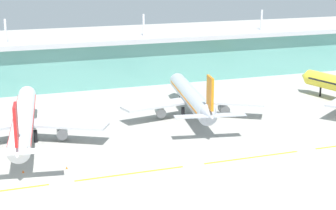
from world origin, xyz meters
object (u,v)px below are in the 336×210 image
object	(u,v)px
airliner_near_middle	(23,120)
safety_cone_left_wingtip	(67,168)
safety_cone_nose_front	(23,171)
airliner_center	(192,98)

from	to	relation	value
airliner_near_middle	safety_cone_left_wingtip	world-z (taller)	airliner_near_middle
airliner_near_middle	safety_cone_nose_front	world-z (taller)	airliner_near_middle
airliner_near_middle	airliner_center	distance (m)	56.52
safety_cone_left_wingtip	safety_cone_nose_front	bearing A→B (deg)	173.97
airliner_center	safety_cone_nose_front	size ratio (longest dim) A/B	87.49
airliner_center	safety_cone_left_wingtip	distance (m)	60.16
safety_cone_left_wingtip	airliner_center	bearing A→B (deg)	35.39
airliner_near_middle	safety_cone_left_wingtip	distance (m)	28.21
airliner_near_middle	safety_cone_left_wingtip	bearing A→B (deg)	-74.93
airliner_center	safety_cone_left_wingtip	xyz separation A→B (m)	(-48.79, -34.66, -6.10)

